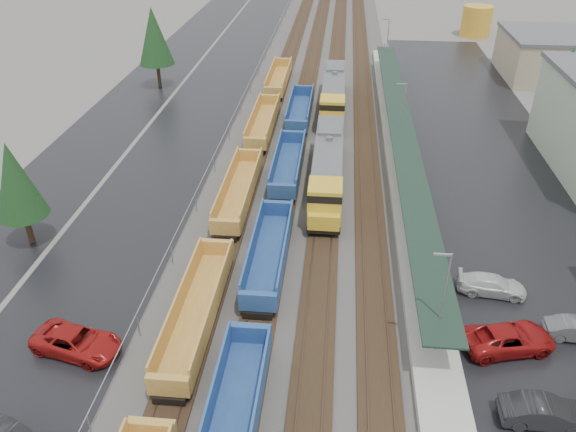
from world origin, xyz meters
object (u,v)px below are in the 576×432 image
Objects in this scene: locomotive_lead at (328,169)px; well_string_blue at (255,321)px; parked_car_east_b at (509,339)px; parked_car_west_c at (77,342)px; parked_car_east_a at (545,412)px; well_string_yellow at (222,241)px; locomotive_trail at (333,95)px; storage_tank at (476,21)px; parked_car_east_c at (492,285)px.

locomotive_lead is 20.85m from well_string_blue.
well_string_blue is 16.31m from parked_car_east_b.
well_string_blue is 11.33m from parked_car_west_c.
parked_car_east_a is at bearing 172.12° from parked_car_east_b.
parked_car_east_a is at bearing -34.68° from well_string_yellow.
locomotive_trail is 46.51m from parked_car_west_c.
storage_tank is 78.75m from parked_car_east_c.
locomotive_trail is 0.21× the size of well_string_blue.
parked_car_east_c is at bearing 19.98° from well_string_blue.
well_string_blue is (-4.00, -41.43, -1.14)m from locomotive_trail.
well_string_yellow is 20.70m from parked_car_east_c.
parked_car_east_a is (-12.54, -88.99, -1.91)m from storage_tank.
parked_car_east_a is (27.94, -2.79, 0.00)m from parked_car_west_c.
well_string_blue is at bearing -66.31° from well_string_yellow.
locomotive_trail is at bearing 84.49° from well_string_blue.
parked_car_east_c is at bearing -70.63° from locomotive_trail.
locomotive_trail is at bearing 76.09° from well_string_yellow.
locomotive_lead is at bearing -20.25° from parked_car_west_c.
locomotive_lead is 0.19× the size of well_string_yellow.
storage_tank reaches higher than well_string_yellow.
well_string_yellow is 16.93× the size of parked_car_west_c.
well_string_yellow is 20.01× the size of parked_car_east_a.
well_string_blue is at bearing -63.99° from parked_car_west_c.
parked_car_west_c is at bearing -108.86° from locomotive_trail.
parked_car_east_c is (0.16, 5.65, -0.11)m from parked_car_east_b.
locomotive_trail is at bearing -121.09° from storage_tank.
well_string_blue is 16.57× the size of storage_tank.
parked_car_east_b is 1.21× the size of parked_car_east_c.
locomotive_lead is 0.21× the size of well_string_blue.
well_string_yellow is at bearing 87.33° from parked_car_east_c.
parked_car_east_c is (16.46, 5.98, -0.47)m from well_string_blue.
well_string_blue is at bearing 116.01° from parked_car_east_c.
locomotive_lead is 3.49× the size of storage_tank.
locomotive_lead reaches higher than parked_car_east_a.
parked_car_east_a is (20.92, -14.47, -0.34)m from well_string_yellow.
locomotive_lead reaches higher than parked_car_west_c.
locomotive_trail is at bearing 2.66° from parked_car_east_b.
locomotive_lead is 19.14m from parked_car_east_c.
storage_tank reaches higher than well_string_blue.
locomotive_lead is 68.14m from storage_tank.
locomotive_trail reaches higher than well_string_yellow.
parked_car_west_c is (-7.03, -11.68, -0.34)m from well_string_yellow.
storage_tank is at bearing -8.17° from parked_car_east_a.
storage_tank reaches higher than locomotive_trail.
parked_car_east_a reaches higher than parked_car_west_c.
parked_car_west_c is at bearing 113.31° from parked_car_east_c.
well_string_blue reaches higher than parked_car_west_c.
well_string_yellow is 81.70m from storage_tank.
well_string_yellow is at bearing 113.69° from well_string_blue.
parked_car_east_c is at bearing -99.50° from storage_tank.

